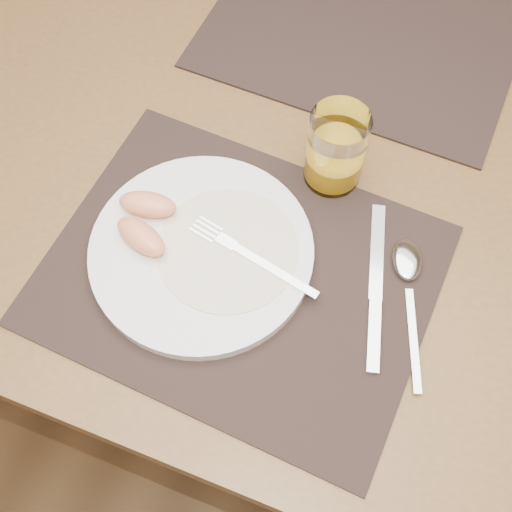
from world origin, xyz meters
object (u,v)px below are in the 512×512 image
(placemat_far, at_px, (363,31))
(spoon, at_px, (408,271))
(table, at_px, (308,177))
(placemat_near, at_px, (239,275))
(fork, at_px, (243,252))
(juice_glass, at_px, (335,152))
(knife, at_px, (375,299))
(plate, at_px, (202,251))

(placemat_far, bearing_deg, spoon, -65.83)
(table, relative_size, placemat_near, 3.11)
(fork, distance_m, juice_glass, 0.17)
(placemat_near, xyz_separation_m, juice_glass, (0.06, 0.18, 0.05))
(table, xyz_separation_m, fork, (-0.02, -0.20, 0.11))
(placemat_far, height_order, juice_glass, juice_glass)
(spoon, bearing_deg, table, 139.04)
(placemat_near, height_order, spoon, spoon)
(spoon, height_order, juice_glass, juice_glass)
(fork, xyz_separation_m, juice_glass, (0.06, 0.16, 0.03))
(knife, bearing_deg, placemat_far, 108.50)
(knife, height_order, juice_glass, juice_glass)
(placemat_near, xyz_separation_m, fork, (-0.00, 0.02, 0.02))
(fork, distance_m, spoon, 0.20)
(plate, bearing_deg, fork, 14.44)
(placemat_far, distance_m, juice_glass, 0.27)
(table, distance_m, knife, 0.26)
(placemat_near, bearing_deg, plate, 171.15)
(placemat_far, xyz_separation_m, plate, (-0.07, -0.43, 0.01))
(placemat_far, distance_m, spoon, 0.40)
(fork, relative_size, knife, 0.80)
(knife, relative_size, juice_glass, 1.97)
(placemat_near, height_order, plate, plate)
(plate, bearing_deg, juice_glass, 56.63)
(table, bearing_deg, knife, -53.61)
(placemat_near, xyz_separation_m, spoon, (0.19, 0.07, 0.01))
(table, distance_m, spoon, 0.24)
(fork, bearing_deg, table, 84.00)
(table, height_order, spoon, spoon)
(fork, distance_m, knife, 0.16)
(knife, xyz_separation_m, spoon, (0.03, 0.05, 0.00))
(placemat_far, height_order, spoon, spoon)
(juice_glass, bearing_deg, fork, -111.63)
(table, relative_size, knife, 6.45)
(placemat_far, bearing_deg, knife, -71.50)
(knife, bearing_deg, plate, -175.15)
(placemat_far, xyz_separation_m, fork, (-0.03, -0.42, 0.02))
(placemat_near, relative_size, fork, 2.59)
(table, bearing_deg, placemat_far, 88.85)
(table, height_order, juice_glass, juice_glass)
(table, distance_m, fork, 0.23)
(plate, distance_m, juice_glass, 0.20)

